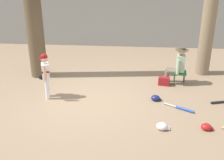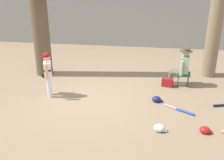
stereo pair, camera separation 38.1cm
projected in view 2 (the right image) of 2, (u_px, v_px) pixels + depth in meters
name	position (u px, v px, depth m)	size (l,w,h in m)	color
ground_plane	(88.00, 101.00, 7.23)	(60.00, 60.00, 0.00)	#897056
concrete_back_wall	(118.00, 18.00, 12.55)	(18.00, 0.36, 2.72)	gray
young_ballplayer	(48.00, 72.00, 7.27)	(0.45, 0.56, 1.31)	white
folding_stool	(184.00, 74.00, 8.14)	(0.44, 0.44, 0.41)	#196B2D
seated_spectator	(181.00, 66.00, 8.06)	(0.67, 0.54, 1.20)	#6B6051
handbag_beside_stool	(167.00, 83.00, 8.13)	(0.34, 0.18, 0.26)	maroon
bat_blue_youth	(183.00, 111.00, 6.63)	(0.73, 0.48, 0.07)	#2347AD
bat_black_composite	(223.00, 105.00, 6.92)	(0.72, 0.26, 0.07)	black
batting_helmet_navy	(157.00, 99.00, 7.16)	(0.29, 0.23, 0.17)	navy
batting_helmet_red	(205.00, 130.00, 5.73)	(0.28, 0.22, 0.16)	#A81919
batting_helmet_white	(159.00, 128.00, 5.80)	(0.30, 0.23, 0.17)	silver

